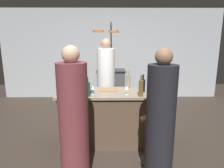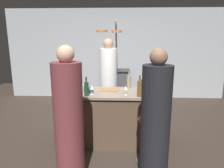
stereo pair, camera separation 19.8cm
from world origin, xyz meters
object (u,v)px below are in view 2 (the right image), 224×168
(guest_left, at_px, (69,121))
(bar_stool_right, at_px, (146,139))
(wine_bottle_green, at_px, (86,89))
(mixing_bowl_blue, at_px, (88,89))
(pepper_mill, at_px, (71,83))
(mixing_bowl_wooden, at_px, (75,88))
(stove_range, at_px, (116,85))
(wine_bottle_amber, at_px, (140,88))
(chef, at_px, (108,83))
(wine_bottle_dark, at_px, (143,85))
(cutting_board, at_px, (108,90))
(wine_glass_by_chef, at_px, (126,88))
(wine_glass_near_left_guest, at_px, (85,83))
(bar_stool_left, at_px, (74,137))
(wine_glass_near_right_guest, at_px, (92,88))
(wine_bottle_red, at_px, (159,85))
(guest_right, at_px, (155,124))
(wine_bottle_white, at_px, (129,82))

(guest_left, bearing_deg, bar_stool_right, 20.90)
(wine_bottle_green, bearing_deg, mixing_bowl_blue, 92.61)
(bar_stool_right, relative_size, mixing_bowl_blue, 4.14)
(pepper_mill, relative_size, mixing_bowl_wooden, 1.11)
(guest_left, xyz_separation_m, wine_bottle_green, (0.10, 0.74, 0.22))
(stove_range, height_order, wine_bottle_green, wine_bottle_green)
(stove_range, relative_size, wine_bottle_amber, 2.67)
(chef, xyz_separation_m, wine_bottle_dark, (0.63, -1.03, 0.19))
(cutting_board, bearing_deg, wine_glass_by_chef, -42.50)
(wine_glass_by_chef, bearing_deg, cutting_board, 137.50)
(cutting_board, xyz_separation_m, mixing_bowl_wooden, (-0.58, -0.00, 0.02))
(wine_bottle_green, distance_m, mixing_bowl_wooden, 0.45)
(wine_bottle_amber, distance_m, wine_bottle_green, 0.82)
(cutting_board, bearing_deg, stove_range, 88.59)
(wine_glass_near_left_guest, distance_m, mixing_bowl_blue, 0.19)
(wine_bottle_amber, bearing_deg, wine_bottle_green, 180.00)
(bar_stool_left, distance_m, wine_bottle_dark, 1.37)
(wine_bottle_dark, xyz_separation_m, wine_glass_near_left_guest, (-1.00, 0.15, -0.01))
(wine_glass_near_right_guest, relative_size, mixing_bowl_blue, 0.89)
(wine_bottle_red, distance_m, wine_glass_by_chef, 0.58)
(wine_glass_near_right_guest, bearing_deg, mixing_bowl_wooden, 142.83)
(bar_stool_left, height_order, wine_glass_by_chef, wine_glass_by_chef)
(cutting_board, bearing_deg, guest_right, -60.21)
(mixing_bowl_blue, bearing_deg, guest_right, -46.35)
(bar_stool_right, bearing_deg, mixing_bowl_wooden, 148.69)
(wine_glass_near_left_guest, bearing_deg, mixing_bowl_wooden, -157.61)
(wine_bottle_green, height_order, mixing_bowl_wooden, wine_bottle_green)
(wine_glass_by_chef, bearing_deg, guest_left, -130.56)
(guest_right, height_order, wine_glass_near_right_guest, guest_right)
(stove_range, height_order, bar_stool_right, stove_range)
(wine_glass_near_left_guest, distance_m, mixing_bowl_wooden, 0.19)
(wine_bottle_amber, relative_size, wine_bottle_green, 1.09)
(guest_left, bearing_deg, pepper_mill, 101.99)
(bar_stool_right, height_order, wine_glass_near_right_guest, wine_glass_near_right_guest)
(chef, xyz_separation_m, cutting_board, (0.06, -0.94, 0.09))
(wine_bottle_white, bearing_deg, guest_right, -77.70)
(stove_range, bearing_deg, wine_bottle_amber, -80.79)
(chef, relative_size, mixing_bowl_wooden, 9.37)
(wine_bottle_green, bearing_deg, bar_stool_left, -111.86)
(bar_stool_right, relative_size, wine_glass_by_chef, 4.66)
(guest_right, bearing_deg, wine_bottle_amber, 100.11)
(bar_stool_right, distance_m, wine_bottle_dark, 0.89)
(guest_left, distance_m, wine_bottle_green, 0.78)
(bar_stool_left, distance_m, cutting_board, 1.00)
(wine_bottle_dark, relative_size, mixing_bowl_wooden, 1.57)
(guest_left, relative_size, mixing_bowl_wooden, 9.05)
(chef, relative_size, wine_glass_near_right_guest, 12.13)
(chef, bearing_deg, wine_glass_near_left_guest, -112.40)
(bar_stool_right, xyz_separation_m, mixing_bowl_wooden, (-1.17, 0.71, 0.56))
(bar_stool_left, distance_m, guest_right, 1.23)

